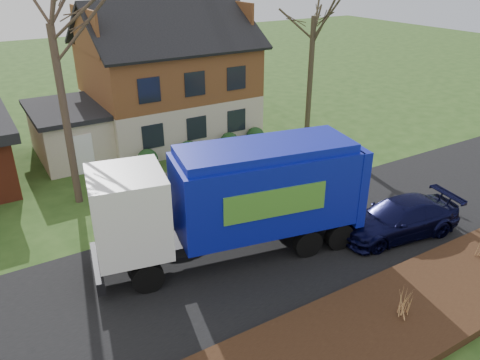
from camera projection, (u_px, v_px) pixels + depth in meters
ground at (270, 248)px, 18.00m from camera, size 120.00×120.00×0.00m
road at (270, 248)px, 18.00m from camera, size 80.00×7.00×0.02m
mulch_verge at (372, 329)px, 13.84m from camera, size 80.00×3.50×0.30m
main_house at (160, 72)px, 27.72m from camera, size 12.95×8.95×9.26m
garbage_truck at (238, 195)px, 16.73m from camera, size 10.16×4.43×4.22m
silver_sedan at (181, 195)px, 20.19m from camera, size 5.34×2.78×1.68m
navy_wagon at (399, 218)px, 18.61m from camera, size 5.36×2.87×1.48m
grass_clump_mid at (405, 302)px, 13.97m from camera, size 0.36×0.30×1.00m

